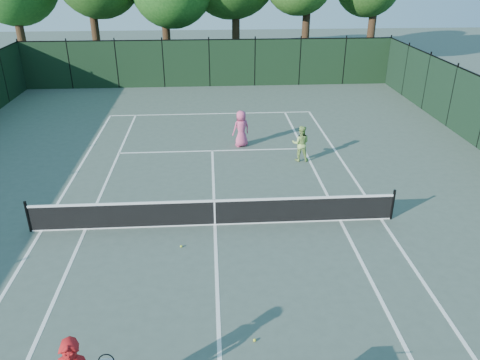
{
  "coord_description": "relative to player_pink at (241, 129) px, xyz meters",
  "views": [
    {
      "loc": [
        -0.06,
        -13.02,
        7.81
      ],
      "look_at": [
        0.88,
        1.0,
        1.1
      ],
      "focal_mm": 35.0,
      "sensor_mm": 36.0,
      "label": 1
    }
  ],
  "objects": [
    {
      "name": "sideline_singles_right",
      "position": [
        2.79,
        -6.93,
        -0.83
      ],
      "size": [
        0.1,
        23.77,
        0.01
      ],
      "primitive_type": "cube",
      "color": "white",
      "rests_on": "ground"
    },
    {
      "name": "ground",
      "position": [
        -1.33,
        -6.93,
        -0.83
      ],
      "size": [
        90.0,
        90.0,
        0.0
      ],
      "primitive_type": "plane",
      "color": "#46554A",
      "rests_on": "ground"
    },
    {
      "name": "tennis_net",
      "position": [
        -1.33,
        -6.93,
        -0.35
      ],
      "size": [
        11.69,
        0.09,
        1.06
      ],
      "color": "black",
      "rests_on": "ground"
    },
    {
      "name": "player_green",
      "position": [
        2.38,
        -1.84,
        -0.07
      ],
      "size": [
        0.82,
        0.69,
        1.53
      ],
      "rotation": [
        0.0,
        0.0,
        2.99
      ],
      "color": "#99C261",
      "rests_on": "ground"
    },
    {
      "name": "sideline_singles_left",
      "position": [
        -5.44,
        -6.93,
        -0.83
      ],
      "size": [
        0.1,
        23.77,
        0.01
      ],
      "primitive_type": "cube",
      "color": "white",
      "rests_on": "ground"
    },
    {
      "name": "baseline_far",
      "position": [
        -1.33,
        4.96,
        -0.83
      ],
      "size": [
        10.97,
        0.1,
        0.01
      ],
      "primitive_type": "cube",
      "color": "white",
      "rests_on": "ground"
    },
    {
      "name": "fence_far",
      "position": [
        -1.33,
        11.07,
        0.67
      ],
      "size": [
        24.0,
        0.05,
        3.0
      ],
      "primitive_type": "cube",
      "color": "black",
      "rests_on": "ground"
    },
    {
      "name": "loose_ball_midcourt",
      "position": [
        -2.35,
        -8.16,
        -0.8
      ],
      "size": [
        0.07,
        0.07,
        0.07
      ],
      "primitive_type": "sphere",
      "color": "#CBEC30",
      "rests_on": "ground"
    },
    {
      "name": "service_line_far",
      "position": [
        -1.33,
        -0.53,
        -0.83
      ],
      "size": [
        8.23,
        0.1,
        0.01
      ],
      "primitive_type": "cube",
      "color": "white",
      "rests_on": "ground"
    },
    {
      "name": "sideline_doubles_right",
      "position": [
        4.16,
        -6.93,
        -0.83
      ],
      "size": [
        0.1,
        23.77,
        0.01
      ],
      "primitive_type": "cube",
      "color": "white",
      "rests_on": "ground"
    },
    {
      "name": "center_service_line",
      "position": [
        -1.33,
        -6.93,
        -0.83
      ],
      "size": [
        0.1,
        12.8,
        0.01
      ],
      "primitive_type": "cube",
      "color": "white",
      "rests_on": "ground"
    },
    {
      "name": "player_pink",
      "position": [
        0.0,
        0.0,
        0.0
      ],
      "size": [
        0.96,
        0.82,
        1.66
      ],
      "rotation": [
        0.0,
        0.0,
        3.57
      ],
      "color": "#DA4C7C",
      "rests_on": "ground"
    },
    {
      "name": "sideline_doubles_left",
      "position": [
        -6.81,
        -6.93,
        -0.83
      ],
      "size": [
        0.1,
        23.77,
        0.01
      ],
      "primitive_type": "cube",
      "color": "white",
      "rests_on": "ground"
    },
    {
      "name": "loose_ball_near_cart",
      "position": [
        -0.53,
        -12.06,
        -0.8
      ],
      "size": [
        0.07,
        0.07,
        0.07
      ],
      "primitive_type": "sphere",
      "color": "yellow",
      "rests_on": "ground"
    }
  ]
}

